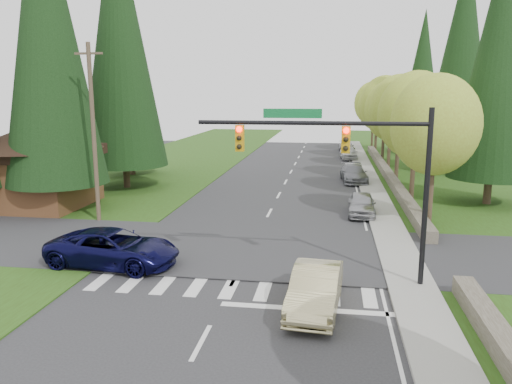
% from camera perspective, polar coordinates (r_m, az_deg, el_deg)
% --- Properties ---
extents(ground, '(120.00, 120.00, 0.00)m').
position_cam_1_polar(ground, '(16.47, -5.38, -15.12)').
color(ground, '#28282B').
rests_on(ground, ground).
extents(grass_east, '(14.00, 110.00, 0.06)m').
position_cam_1_polar(grass_east, '(36.28, 23.31, -1.22)').
color(grass_east, '#274111').
rests_on(grass_east, ground).
extents(grass_west, '(14.00, 110.00, 0.06)m').
position_cam_1_polar(grass_west, '(38.82, -17.00, -0.02)').
color(grass_west, '#274111').
rests_on(grass_west, ground).
extents(cross_street, '(120.00, 8.00, 0.10)m').
position_cam_1_polar(cross_street, '(23.75, -0.72, -6.64)').
color(cross_street, '#28282B').
rests_on(cross_street, ground).
extents(sidewalk_east, '(1.80, 80.00, 0.13)m').
position_cam_1_polar(sidewalk_east, '(37.15, 13.42, -0.27)').
color(sidewalk_east, gray).
rests_on(sidewalk_east, ground).
extents(curb_east, '(0.20, 80.00, 0.13)m').
position_cam_1_polar(curb_east, '(37.09, 12.11, -0.23)').
color(curb_east, gray).
rests_on(curb_east, ground).
extents(stone_wall_north, '(0.70, 40.00, 0.70)m').
position_cam_1_polar(stone_wall_north, '(45.11, 14.78, 2.04)').
color(stone_wall_north, '#4C4438').
rests_on(stone_wall_north, ground).
extents(traffic_signal, '(8.70, 0.37, 6.80)m').
position_cam_1_polar(traffic_signal, '(18.95, 10.68, 4.04)').
color(traffic_signal, black).
rests_on(traffic_signal, ground).
extents(brown_building, '(8.40, 8.40, 5.40)m').
position_cam_1_polar(brown_building, '(34.99, -23.77, 3.49)').
color(brown_building, '#4C2D19').
rests_on(brown_building, ground).
extents(utility_pole, '(1.60, 0.24, 10.00)m').
position_cam_1_polar(utility_pole, '(29.49, -18.07, 6.52)').
color(utility_pole, '#473828').
rests_on(utility_pole, ground).
extents(decid_tree_0, '(4.80, 4.80, 8.37)m').
position_cam_1_polar(decid_tree_0, '(28.88, 19.79, 7.23)').
color(decid_tree_0, '#38281C').
rests_on(decid_tree_0, ground).
extents(decid_tree_1, '(5.20, 5.20, 8.80)m').
position_cam_1_polar(decid_tree_1, '(35.77, 17.84, 8.33)').
color(decid_tree_1, '#38281C').
rests_on(decid_tree_1, ground).
extents(decid_tree_2, '(5.00, 5.00, 8.82)m').
position_cam_1_polar(decid_tree_2, '(42.66, 16.11, 9.00)').
color(decid_tree_2, '#38281C').
rests_on(decid_tree_2, ground).
extents(decid_tree_3, '(5.00, 5.00, 8.55)m').
position_cam_1_polar(decid_tree_3, '(49.63, 15.19, 9.01)').
color(decid_tree_3, '#38281C').
rests_on(decid_tree_3, ground).
extents(decid_tree_4, '(5.40, 5.40, 9.18)m').
position_cam_1_polar(decid_tree_4, '(56.59, 14.52, 9.68)').
color(decid_tree_4, '#38281C').
rests_on(decid_tree_4, ground).
extents(decid_tree_5, '(4.80, 4.80, 8.30)m').
position_cam_1_polar(decid_tree_5, '(63.55, 13.69, 9.38)').
color(decid_tree_5, '#38281C').
rests_on(decid_tree_5, ground).
extents(decid_tree_6, '(5.20, 5.20, 8.86)m').
position_cam_1_polar(decid_tree_6, '(70.53, 13.30, 9.83)').
color(decid_tree_6, '#38281C').
rests_on(decid_tree_6, ground).
extents(conifer_w_a, '(6.12, 6.12, 19.80)m').
position_cam_1_polar(conifer_w_a, '(33.02, -22.76, 16.50)').
color(conifer_w_a, '#38281C').
rests_on(conifer_w_a, ground).
extents(conifer_w_b, '(5.44, 5.44, 17.80)m').
position_cam_1_polar(conifer_w_b, '(37.89, -23.44, 14.15)').
color(conifer_w_b, '#38281C').
rests_on(conifer_w_b, ground).
extents(conifer_w_c, '(6.46, 6.46, 20.80)m').
position_cam_1_polar(conifer_w_c, '(39.73, -15.33, 16.66)').
color(conifer_w_c, '#38281C').
rests_on(conifer_w_c, ground).
extents(conifer_w_e, '(5.78, 5.78, 18.80)m').
position_cam_1_polar(conifer_w_e, '(45.93, -14.53, 14.67)').
color(conifer_w_e, '#38281C').
rests_on(conifer_w_e, ground).
extents(conifer_e_a, '(5.44, 5.44, 17.80)m').
position_cam_1_polar(conifer_e_a, '(35.90, 26.15, 14.14)').
color(conifer_e_a, '#38281C').
rests_on(conifer_e_a, ground).
extents(conifer_e_b, '(6.12, 6.12, 19.80)m').
position_cam_1_polar(conifer_e_b, '(49.73, 22.50, 14.48)').
color(conifer_e_b, '#38281C').
rests_on(conifer_e_b, ground).
extents(conifer_e_c, '(5.10, 5.10, 16.80)m').
position_cam_1_polar(conifer_e_c, '(63.17, 18.46, 12.53)').
color(conifer_e_c, '#38281C').
rests_on(conifer_e_c, ground).
extents(sedan_champagne, '(1.94, 4.63, 1.49)m').
position_cam_1_polar(sedan_champagne, '(17.44, 6.81, -10.92)').
color(sedan_champagne, '#CDC289').
rests_on(sedan_champagne, ground).
extents(suv_navy, '(5.86, 3.12, 1.57)m').
position_cam_1_polar(suv_navy, '(22.31, -15.97, -6.18)').
color(suv_navy, '#0A0A32').
rests_on(suv_navy, ground).
extents(parked_car_a, '(1.74, 4.06, 1.37)m').
position_cam_1_polar(parked_car_a, '(30.87, 11.98, -1.36)').
color(parked_car_a, '#A2A3A7').
rests_on(parked_car_a, ground).
extents(parked_car_b, '(2.35, 5.00, 1.41)m').
position_cam_1_polar(parked_car_b, '(42.21, 11.12, 2.08)').
color(parked_car_b, slate).
rests_on(parked_car_b, ground).
extents(parked_car_c, '(1.63, 4.02, 1.30)m').
position_cam_1_polar(parked_car_c, '(43.85, 11.03, 2.35)').
color(parked_car_c, '#AEAFB3').
rests_on(parked_car_c, ground).
extents(parked_car_d, '(2.05, 4.37, 1.44)m').
position_cam_1_polar(parked_car_d, '(56.57, 10.53, 4.42)').
color(parked_car_d, silver).
rests_on(parked_car_d, ground).
extents(parked_car_e, '(2.11, 4.39, 1.23)m').
position_cam_1_polar(parked_car_e, '(64.00, 10.32, 5.11)').
color(parked_car_e, '#A6A6AB').
rests_on(parked_car_e, ground).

